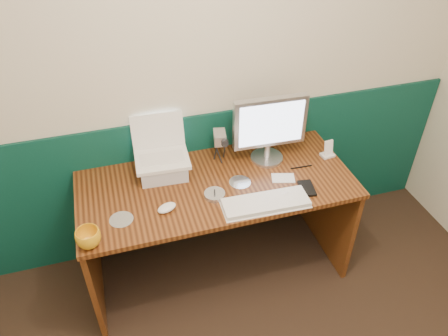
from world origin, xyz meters
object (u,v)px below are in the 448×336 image
object	(u,v)px
desk	(217,228)
camcorder	(220,147)
monitor	(269,129)
laptop	(160,143)
mug	(88,238)
keyboard	(266,203)

from	to	relation	value
desk	camcorder	distance (m)	0.53
desk	monitor	distance (m)	0.71
laptop	monitor	bearing A→B (deg)	0.30
monitor	desk	bearing A→B (deg)	-156.85
mug	keyboard	bearing A→B (deg)	1.29
camcorder	mug	bearing A→B (deg)	-137.47
desk	keyboard	xyz separation A→B (m)	(0.20, -0.26, 0.39)
monitor	camcorder	bearing A→B (deg)	168.07
keyboard	camcorder	world-z (taller)	camcorder
desk	keyboard	distance (m)	0.51
laptop	mug	xyz separation A→B (m)	(-0.45, -0.46, -0.17)
laptop	mug	size ratio (longest dim) A/B	2.52
mug	laptop	bearing A→B (deg)	45.32
monitor	camcorder	size ratio (longest dim) A/B	2.19
laptop	keyboard	world-z (taller)	laptop
desk	keyboard	size ratio (longest dim) A/B	3.39
monitor	camcorder	world-z (taller)	monitor
mug	camcorder	xyz separation A→B (m)	(0.81, 0.49, 0.05)
monitor	mug	world-z (taller)	monitor
laptop	mug	bearing A→B (deg)	-131.34
monitor	keyboard	size ratio (longest dim) A/B	0.93
desk	camcorder	size ratio (longest dim) A/B	7.97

